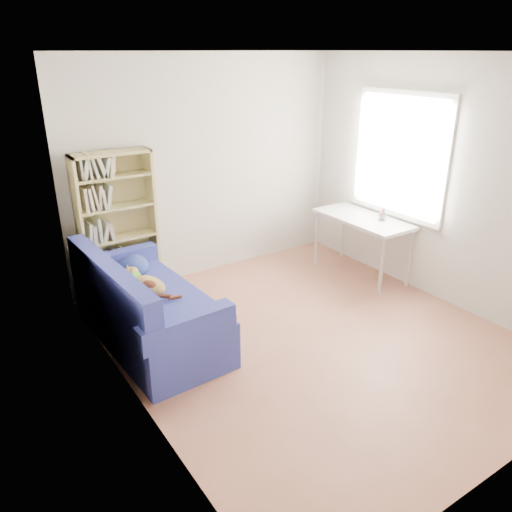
{
  "coord_description": "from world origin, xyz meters",
  "views": [
    {
      "loc": [
        -2.78,
        -3.22,
        2.61
      ],
      "look_at": [
        -0.43,
        0.32,
        0.85
      ],
      "focal_mm": 35.0,
      "sensor_mm": 36.0,
      "label": 1
    }
  ],
  "objects_px": {
    "bookshelf": "(119,233)",
    "desk": "(363,223)",
    "sofa": "(145,310)",
    "pen_cup": "(382,216)"
  },
  "relations": [
    {
      "from": "pen_cup",
      "to": "desk",
      "type": "bearing_deg",
      "value": 118.74
    },
    {
      "from": "bookshelf",
      "to": "pen_cup",
      "type": "bearing_deg",
      "value": -24.1
    },
    {
      "from": "sofa",
      "to": "pen_cup",
      "type": "xyz_separation_m",
      "value": [
        2.91,
        -0.21,
        0.47
      ]
    },
    {
      "from": "bookshelf",
      "to": "desk",
      "type": "bearing_deg",
      "value": -21.33
    },
    {
      "from": "bookshelf",
      "to": "pen_cup",
      "type": "distance_m",
      "value": 3.02
    },
    {
      "from": "sofa",
      "to": "bookshelf",
      "type": "height_order",
      "value": "bookshelf"
    },
    {
      "from": "pen_cup",
      "to": "sofa",
      "type": "bearing_deg",
      "value": 175.8
    },
    {
      "from": "bookshelf",
      "to": "pen_cup",
      "type": "height_order",
      "value": "bookshelf"
    },
    {
      "from": "sofa",
      "to": "pen_cup",
      "type": "relative_size",
      "value": 11.99
    },
    {
      "from": "sofa",
      "to": "desk",
      "type": "distance_m",
      "value": 2.82
    }
  ]
}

